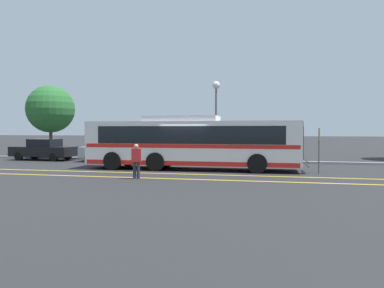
{
  "coord_description": "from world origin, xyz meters",
  "views": [
    {
      "loc": [
        4.67,
        -19.86,
        2.22
      ],
      "look_at": [
        0.2,
        0.36,
        1.42
      ],
      "focal_mm": 35.0,
      "sensor_mm": 36.0,
      "label": 1
    }
  ],
  "objects_px": {
    "pedestrian_0": "(136,159)",
    "bus_stop_sign": "(319,145)",
    "transit_bus": "(192,142)",
    "parked_car_0": "(44,150)",
    "tree_0": "(50,109)",
    "street_lamp": "(216,99)",
    "parked_car_1": "(112,150)"
  },
  "relations": [
    {
      "from": "pedestrian_0",
      "to": "bus_stop_sign",
      "type": "bearing_deg",
      "value": 11.93
    },
    {
      "from": "transit_bus",
      "to": "pedestrian_0",
      "type": "distance_m",
      "value": 4.68
    },
    {
      "from": "parked_car_0",
      "to": "tree_0",
      "type": "xyz_separation_m",
      "value": [
        -3.24,
        5.86,
        3.29
      ]
    },
    {
      "from": "parked_car_0",
      "to": "tree_0",
      "type": "height_order",
      "value": "tree_0"
    },
    {
      "from": "parked_car_0",
      "to": "bus_stop_sign",
      "type": "xyz_separation_m",
      "value": [
        18.54,
        -4.65,
        0.68
      ]
    },
    {
      "from": "pedestrian_0",
      "to": "street_lamp",
      "type": "distance_m",
      "value": 11.52
    },
    {
      "from": "bus_stop_sign",
      "to": "tree_0",
      "type": "relative_size",
      "value": 0.37
    },
    {
      "from": "pedestrian_0",
      "to": "parked_car_0",
      "type": "bearing_deg",
      "value": 129.54
    },
    {
      "from": "parked_car_1",
      "to": "bus_stop_sign",
      "type": "height_order",
      "value": "bus_stop_sign"
    },
    {
      "from": "parked_car_0",
      "to": "parked_car_1",
      "type": "bearing_deg",
      "value": -88.45
    },
    {
      "from": "parked_car_0",
      "to": "street_lamp",
      "type": "distance_m",
      "value": 13.02
    },
    {
      "from": "parked_car_1",
      "to": "street_lamp",
      "type": "xyz_separation_m",
      "value": [
        6.87,
        2.62,
        3.61
      ]
    },
    {
      "from": "parked_car_0",
      "to": "transit_bus",
      "type": "bearing_deg",
      "value": -105.8
    },
    {
      "from": "parked_car_1",
      "to": "pedestrian_0",
      "type": "relative_size",
      "value": 2.76
    },
    {
      "from": "bus_stop_sign",
      "to": "tree_0",
      "type": "xyz_separation_m",
      "value": [
        -21.77,
        10.51,
        2.6
      ]
    },
    {
      "from": "bus_stop_sign",
      "to": "street_lamp",
      "type": "distance_m",
      "value": 10.0
    },
    {
      "from": "bus_stop_sign",
      "to": "transit_bus",
      "type": "bearing_deg",
      "value": -96.86
    },
    {
      "from": "tree_0",
      "to": "street_lamp",
      "type": "bearing_deg",
      "value": -12.11
    },
    {
      "from": "parked_car_1",
      "to": "pedestrian_0",
      "type": "xyz_separation_m",
      "value": [
        4.91,
        -8.18,
        0.1
      ]
    },
    {
      "from": "transit_bus",
      "to": "parked_car_1",
      "type": "distance_m",
      "value": 7.59
    },
    {
      "from": "transit_bus",
      "to": "street_lamp",
      "type": "xyz_separation_m",
      "value": [
        0.36,
        6.45,
        2.86
      ]
    },
    {
      "from": "parked_car_1",
      "to": "tree_0",
      "type": "relative_size",
      "value": 0.7
    },
    {
      "from": "pedestrian_0",
      "to": "tree_0",
      "type": "height_order",
      "value": "tree_0"
    },
    {
      "from": "parked_car_1",
      "to": "street_lamp",
      "type": "height_order",
      "value": "street_lamp"
    },
    {
      "from": "bus_stop_sign",
      "to": "parked_car_0",
      "type": "bearing_deg",
      "value": -104.61
    },
    {
      "from": "transit_bus",
      "to": "tree_0",
      "type": "bearing_deg",
      "value": -123.39
    },
    {
      "from": "street_lamp",
      "to": "transit_bus",
      "type": "bearing_deg",
      "value": -93.24
    },
    {
      "from": "parked_car_1",
      "to": "pedestrian_0",
      "type": "distance_m",
      "value": 9.54
    },
    {
      "from": "parked_car_0",
      "to": "pedestrian_0",
      "type": "distance_m",
      "value": 13.19
    },
    {
      "from": "parked_car_1",
      "to": "parked_car_0",
      "type": "bearing_deg",
      "value": -95.28
    },
    {
      "from": "parked_car_1",
      "to": "bus_stop_sign",
      "type": "xyz_separation_m",
      "value": [
        13.16,
        -4.57,
        0.67
      ]
    },
    {
      "from": "transit_bus",
      "to": "street_lamp",
      "type": "height_order",
      "value": "street_lamp"
    }
  ]
}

